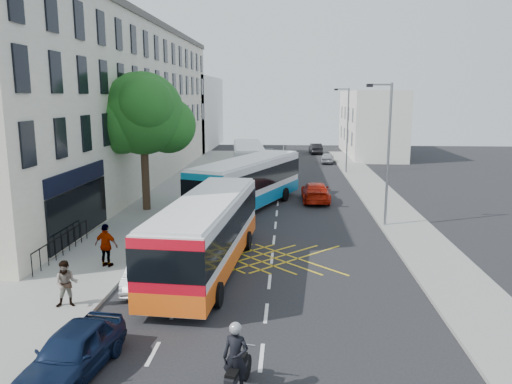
% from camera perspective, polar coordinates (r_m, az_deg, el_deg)
% --- Properties ---
extents(ground, '(120.00, 120.00, 0.00)m').
position_cam_1_polar(ground, '(17.90, 1.17, -13.68)').
color(ground, black).
rests_on(ground, ground).
extents(pavement_left, '(5.00, 70.00, 0.15)m').
position_cam_1_polar(pavement_left, '(33.41, -12.36, -2.05)').
color(pavement_left, gray).
rests_on(pavement_left, ground).
extents(pavement_right, '(3.00, 70.00, 0.15)m').
position_cam_1_polar(pavement_right, '(32.82, 15.60, -2.44)').
color(pavement_right, gray).
rests_on(pavement_right, ground).
extents(terrace_main, '(8.30, 45.00, 13.50)m').
position_cam_1_polar(terrace_main, '(43.32, -16.33, 9.62)').
color(terrace_main, beige).
rests_on(terrace_main, ground).
extents(terrace_far, '(8.00, 20.00, 10.00)m').
position_cam_1_polar(terrace_far, '(72.79, -8.01, 8.95)').
color(terrace_far, silver).
rests_on(terrace_far, ground).
extents(building_right, '(6.00, 18.00, 8.00)m').
position_cam_1_polar(building_right, '(65.16, 12.95, 7.67)').
color(building_right, silver).
rests_on(building_right, ground).
extents(street_tree, '(6.30, 5.70, 8.80)m').
position_cam_1_polar(street_tree, '(32.57, -12.84, 8.65)').
color(street_tree, '#382619').
rests_on(street_tree, pavement_left).
extents(lamp_near, '(1.45, 0.15, 8.00)m').
position_cam_1_polar(lamp_near, '(28.92, 14.73, 4.97)').
color(lamp_near, slate).
rests_on(lamp_near, pavement_right).
extents(lamp_far, '(1.45, 0.15, 8.00)m').
position_cam_1_polar(lamp_far, '(48.64, 10.31, 7.46)').
color(lamp_far, slate).
rests_on(lamp_far, pavement_right).
extents(railings, '(0.08, 5.60, 1.14)m').
position_cam_1_polar(railings, '(24.86, -21.27, -5.53)').
color(railings, black).
rests_on(railings, pavement_left).
extents(bus_near, '(3.45, 11.43, 3.17)m').
position_cam_1_polar(bus_near, '(21.59, -5.64, -4.65)').
color(bus_near, silver).
rests_on(bus_near, ground).
extents(bus_mid, '(6.88, 12.09, 3.35)m').
position_cam_1_polar(bus_mid, '(33.13, -0.93, 1.08)').
color(bus_mid, silver).
rests_on(bus_mid, ground).
extents(bus_far, '(3.87, 11.43, 3.15)m').
position_cam_1_polar(bus_far, '(45.04, -0.87, 3.58)').
color(bus_far, silver).
rests_on(bus_far, ground).
extents(motorbike, '(0.82, 2.24, 2.01)m').
position_cam_1_polar(motorbike, '(13.13, -2.29, -18.83)').
color(motorbike, black).
rests_on(motorbike, ground).
extents(parked_car_blue, '(2.05, 4.11, 1.35)m').
position_cam_1_polar(parked_car_blue, '(14.95, -20.22, -16.78)').
color(parked_car_blue, '#0D1A36').
rests_on(parked_car_blue, ground).
extents(parked_car_silver, '(1.60, 3.79, 1.22)m').
position_cam_1_polar(parked_car_silver, '(20.54, -12.47, -8.80)').
color(parked_car_silver, '#B3B6BB').
rests_on(parked_car_silver, ground).
extents(red_hatchback, '(1.98, 4.79, 1.38)m').
position_cam_1_polar(red_hatchback, '(35.86, 6.83, 0.02)').
color(red_hatchback, '#B71907').
rests_on(red_hatchback, ground).
extents(distant_car_grey, '(2.20, 4.66, 1.29)m').
position_cam_1_polar(distant_car_grey, '(58.99, 1.41, 4.35)').
color(distant_car_grey, '#44474D').
rests_on(distant_car_grey, ground).
extents(distant_car_silver, '(1.77, 3.60, 1.18)m').
position_cam_1_polar(distant_car_silver, '(56.44, 8.15, 3.89)').
color(distant_car_silver, '#97989E').
rests_on(distant_car_silver, ground).
extents(distant_car_dark, '(1.69, 4.13, 1.33)m').
position_cam_1_polar(distant_car_dark, '(65.56, 6.83, 4.97)').
color(distant_car_dark, black).
rests_on(distant_car_dark, ground).
extents(pedestrian_near, '(0.94, 0.80, 1.68)m').
position_cam_1_polar(pedestrian_near, '(18.93, -20.86, -9.78)').
color(pedestrian_near, gray).
rests_on(pedestrian_near, pavement_left).
extents(pedestrian_far, '(1.19, 0.73, 1.90)m').
position_cam_1_polar(pedestrian_far, '(22.60, -16.74, -5.86)').
color(pedestrian_far, gray).
rests_on(pedestrian_far, pavement_left).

